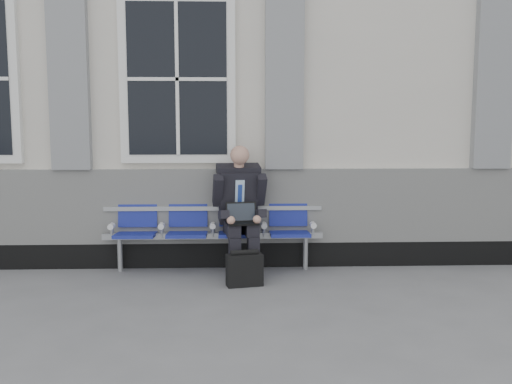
{
  "coord_description": "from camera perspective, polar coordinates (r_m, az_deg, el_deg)",
  "views": [
    {
      "loc": [
        1.01,
        -5.34,
        1.76
      ],
      "look_at": [
        1.25,
        0.9,
        0.99
      ],
      "focal_mm": 40.0,
      "sensor_mm": 36.0,
      "label": 1
    }
  ],
  "objects": [
    {
      "name": "ground",
      "position": [
        5.71,
        -12.5,
        -11.07
      ],
      "size": [
        70.0,
        70.0,
        0.0
      ],
      "primitive_type": "plane",
      "color": "slate",
      "rests_on": "ground"
    },
    {
      "name": "station_building",
      "position": [
        8.88,
        -8.94,
        9.94
      ],
      "size": [
        14.4,
        4.4,
        4.49
      ],
      "color": "beige",
      "rests_on": "ground"
    },
    {
      "name": "bench",
      "position": [
        6.77,
        -4.31,
        -3.25
      ],
      "size": [
        2.6,
        0.47,
        0.91
      ],
      "color": "#9EA0A3",
      "rests_on": "ground"
    },
    {
      "name": "businessman",
      "position": [
        6.59,
        -1.63,
        -1.35
      ],
      "size": [
        0.64,
        0.86,
        1.49
      ],
      "color": "black",
      "rests_on": "ground"
    },
    {
      "name": "briefcase",
      "position": [
        6.19,
        -1.15,
        -7.73
      ],
      "size": [
        0.41,
        0.24,
        0.4
      ],
      "color": "black",
      "rests_on": "ground"
    }
  ]
}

